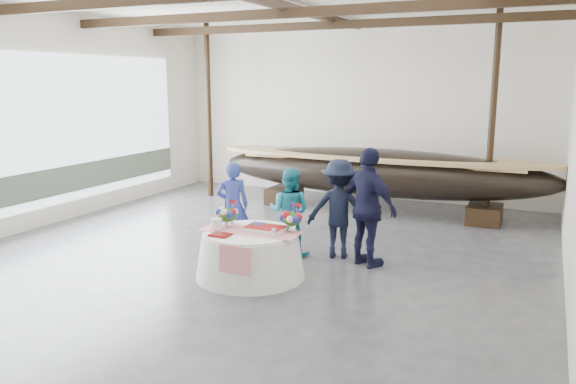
% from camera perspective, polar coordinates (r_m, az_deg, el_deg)
% --- Properties ---
extents(floor, '(10.00, 12.00, 0.01)m').
position_cam_1_polar(floor, '(9.87, -4.17, -6.72)').
color(floor, '#3D3D42').
rests_on(floor, ground).
extents(wall_back, '(10.00, 0.02, 4.50)m').
position_cam_1_polar(wall_back, '(14.93, 7.06, 8.17)').
color(wall_back, silver).
rests_on(wall_back, ground).
extents(wall_left, '(0.02, 12.00, 4.50)m').
position_cam_1_polar(wall_left, '(12.64, -24.70, 6.66)').
color(wall_left, silver).
rests_on(wall_left, ground).
extents(pavilion_structure, '(9.80, 11.76, 4.50)m').
position_cam_1_polar(pavilion_structure, '(10.10, -2.35, 16.71)').
color(pavilion_structure, black).
rests_on(pavilion_structure, ground).
extents(open_bay, '(0.03, 7.00, 3.20)m').
position_cam_1_polar(open_bay, '(13.31, -21.14, 5.28)').
color(open_bay, silver).
rests_on(open_bay, ground).
extents(longboat_display, '(8.00, 1.60, 1.50)m').
position_cam_1_polar(longboat_display, '(13.14, 9.10, 2.01)').
color(longboat_display, black).
rests_on(longboat_display, ground).
extents(banquet_table, '(1.71, 1.71, 0.74)m').
position_cam_1_polar(banquet_table, '(8.88, -3.84, -6.30)').
color(banquet_table, white).
rests_on(banquet_table, ground).
extents(tabletop_items, '(1.62, 0.98, 0.40)m').
position_cam_1_polar(tabletop_items, '(8.85, -3.40, -2.87)').
color(tabletop_items, red).
rests_on(tabletop_items, banquet_table).
extents(guest_woman_blue, '(0.70, 0.65, 1.62)m').
position_cam_1_polar(guest_woman_blue, '(10.25, -5.65, -1.38)').
color(guest_woman_blue, navy).
rests_on(guest_woman_blue, ground).
extents(guest_woman_teal, '(0.79, 0.64, 1.55)m').
position_cam_1_polar(guest_woman_teal, '(9.86, 0.15, -2.02)').
color(guest_woman_teal, teal).
rests_on(guest_woman_teal, ground).
extents(guest_man_left, '(1.24, 0.90, 1.72)m').
position_cam_1_polar(guest_man_left, '(9.76, 5.21, -1.70)').
color(guest_man_left, black).
rests_on(guest_man_left, ground).
extents(guest_man_right, '(1.26, 0.97, 1.99)m').
position_cam_1_polar(guest_man_right, '(9.30, 8.19, -1.59)').
color(guest_man_right, black).
rests_on(guest_man_right, ground).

